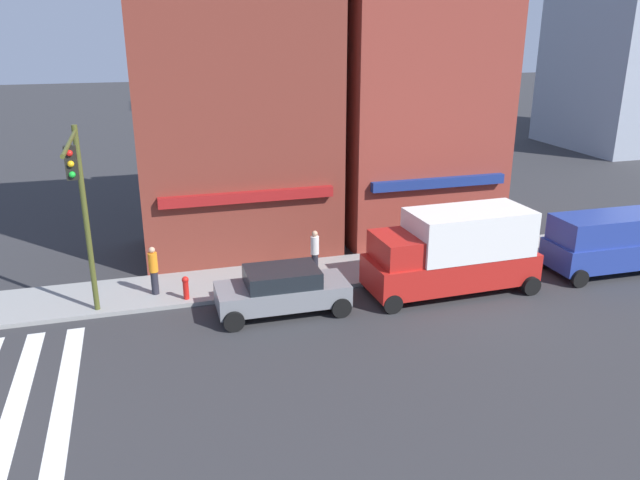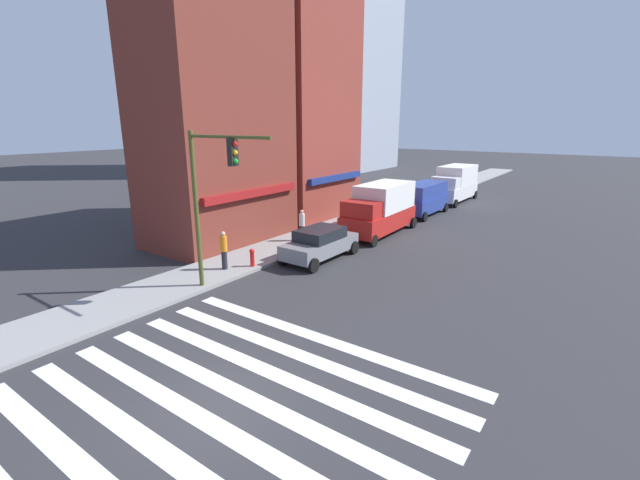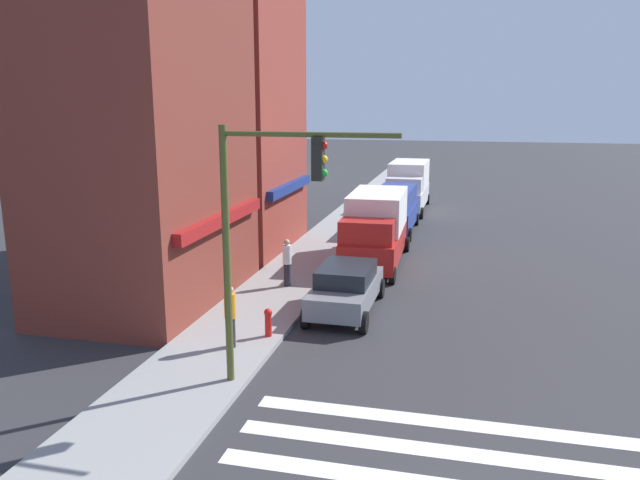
{
  "view_description": "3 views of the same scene",
  "coord_description": "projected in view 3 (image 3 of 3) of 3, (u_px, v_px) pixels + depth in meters",
  "views": [
    {
      "loc": [
        6.58,
        -14.06,
        9.24
      ],
      "look_at": [
        12.47,
        6.0,
        2.0
      ],
      "focal_mm": 35.0,
      "sensor_mm": 36.0,
      "label": 1
    },
    {
      "loc": [
        -5.89,
        -7.14,
        6.63
      ],
      "look_at": [
        10.77,
        4.7,
        1.0
      ],
      "focal_mm": 24.0,
      "sensor_mm": 36.0,
      "label": 2
    },
    {
      "loc": [
        -8.57,
        0.92,
        6.9
      ],
      "look_at": [
        12.47,
        6.0,
        2.0
      ],
      "focal_mm": 35.0,
      "sensor_mm": 36.0,
      "label": 3
    }
  ],
  "objects": [
    {
      "name": "traffic_signal",
      "position": [
        262.0,
        216.0,
        14.26
      ],
      "size": [
        0.32,
        4.13,
        6.35
      ],
      "color": "#474C1E",
      "rests_on": "ground_plane"
    },
    {
      "name": "fire_hydrant",
      "position": [
        268.0,
        321.0,
        18.08
      ],
      "size": [
        0.24,
        0.24,
        0.84
      ],
      "color": "red",
      "rests_on": "sidewalk_left"
    },
    {
      "name": "storefront_row",
      "position": [
        192.0,
        76.0,
        23.87
      ],
      "size": [
        15.54,
        5.3,
        15.68
      ],
      "color": "maroon",
      "rests_on": "ground_plane"
    },
    {
      "name": "van_blue",
      "position": [
        395.0,
        208.0,
        32.91
      ],
      "size": [
        5.03,
        2.22,
        2.34
      ],
      "rotation": [
        0.0,
        0.0,
        -0.01
      ],
      "color": "navy",
      "rests_on": "ground_plane"
    },
    {
      "name": "sedan_grey",
      "position": [
        346.0,
        287.0,
        20.54
      ],
      "size": [
        4.42,
        2.02,
        1.59
      ],
      "rotation": [
        0.0,
        0.0,
        -0.01
      ],
      "color": "slate",
      "rests_on": "ground_plane"
    },
    {
      "name": "box_truck_white",
      "position": [
        408.0,
        185.0,
        39.37
      ],
      "size": [
        6.22,
        2.42,
        3.04
      ],
      "rotation": [
        0.0,
        0.0,
        -0.01
      ],
      "color": "white",
      "rests_on": "ground_plane"
    },
    {
      "name": "pedestrian_orange_vest",
      "position": [
        230.0,
        315.0,
        17.19
      ],
      "size": [
        0.32,
        0.32,
        1.77
      ],
      "rotation": [
        0.0,
        0.0,
        4.61
      ],
      "color": "#23232D",
      "rests_on": "sidewalk_left"
    },
    {
      "name": "pedestrian_white_shirt",
      "position": [
        287.0,
        262.0,
        22.86
      ],
      "size": [
        0.32,
        0.32,
        1.77
      ],
      "rotation": [
        0.0,
        0.0,
        4.07
      ],
      "color": "#23232D",
      "rests_on": "sidewalk_left"
    },
    {
      "name": "box_truck_red",
      "position": [
        375.0,
        228.0,
        26.38
      ],
      "size": [
        6.26,
        2.42,
        3.04
      ],
      "rotation": [
        0.0,
        0.0,
        0.03
      ],
      "color": "#B21E19",
      "rests_on": "ground_plane"
    }
  ]
}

